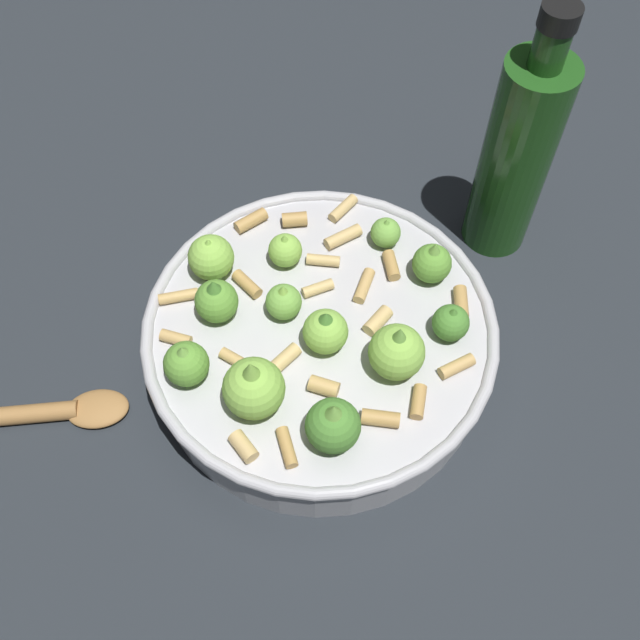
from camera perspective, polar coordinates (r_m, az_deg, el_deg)
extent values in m
plane|color=#23282D|center=(0.65, 0.00, -3.05)|extent=(2.40, 2.40, 0.00)
cylinder|color=#B7B7BC|center=(0.63, 0.00, -1.83)|extent=(0.28, 0.28, 0.05)
torus|color=#B7B7BC|center=(0.60, 0.00, -0.51)|extent=(0.29, 0.29, 0.01)
sphere|color=#8CC64C|center=(0.63, -2.71, 5.40)|extent=(0.03, 0.03, 0.03)
cone|color=#8CC64C|center=(0.62, -2.76, 6.22)|extent=(0.01, 0.01, 0.01)
sphere|color=#609E38|center=(0.57, -10.29, -3.36)|extent=(0.04, 0.04, 0.04)
cone|color=#75B247|center=(0.56, -10.56, -2.49)|extent=(0.02, 0.02, 0.01)
sphere|color=#609E38|center=(0.60, -8.00, 1.45)|extent=(0.04, 0.04, 0.04)
cone|color=#4C8933|center=(0.59, -8.22, 2.49)|extent=(0.02, 0.02, 0.02)
sphere|color=#75B247|center=(0.60, -2.82, 1.41)|extent=(0.03, 0.03, 0.03)
cone|color=#8CC64C|center=(0.59, -2.89, 2.24)|extent=(0.01, 0.01, 0.01)
sphere|color=#4C8933|center=(0.60, 10.06, -0.21)|extent=(0.03, 0.03, 0.03)
cone|color=#4C8933|center=(0.58, 10.27, 0.54)|extent=(0.01, 0.01, 0.01)
sphere|color=#8CC64C|center=(0.55, -5.14, -5.29)|extent=(0.05, 0.05, 0.05)
cone|color=#8CC64C|center=(0.53, -5.35, -4.01)|extent=(0.02, 0.02, 0.02)
sphere|color=#4C8933|center=(0.54, 1.01, -8.16)|extent=(0.04, 0.04, 0.04)
cone|color=#75B247|center=(0.52, 1.05, -7.18)|extent=(0.02, 0.02, 0.02)
sphere|color=#8CC64C|center=(0.57, 5.94, -2.48)|extent=(0.04, 0.04, 0.04)
cone|color=#75B247|center=(0.55, 6.16, -1.25)|extent=(0.02, 0.02, 0.02)
sphere|color=#8CC64C|center=(0.63, -8.42, 4.81)|extent=(0.04, 0.04, 0.04)
cone|color=#8CC64C|center=(0.61, -8.62, 5.80)|extent=(0.01, 0.01, 0.01)
sphere|color=#8CC64C|center=(0.58, 0.42, -0.90)|extent=(0.04, 0.04, 0.04)
cone|color=#4C8933|center=(0.56, 0.44, 0.08)|extent=(0.02, 0.02, 0.02)
sphere|color=#75B247|center=(0.65, 5.09, 6.74)|extent=(0.03, 0.03, 0.03)
cone|color=#75B247|center=(0.64, 5.18, 7.47)|extent=(0.01, 0.01, 0.01)
sphere|color=#609E38|center=(0.63, 8.64, 4.35)|extent=(0.03, 0.03, 0.03)
cone|color=#75B247|center=(0.61, 8.85, 5.35)|extent=(0.02, 0.02, 0.02)
cylinder|color=tan|center=(0.59, 10.51, -3.54)|extent=(0.03, 0.03, 0.01)
cylinder|color=tan|center=(0.65, 1.57, 6.48)|extent=(0.03, 0.03, 0.01)
cylinder|color=tan|center=(0.62, -0.17, 2.47)|extent=(0.02, 0.03, 0.01)
cylinder|color=tan|center=(0.56, 4.69, -7.58)|extent=(0.01, 0.03, 0.01)
cylinder|color=tan|center=(0.62, 3.43, 2.66)|extent=(0.03, 0.01, 0.01)
cylinder|color=tan|center=(0.62, -5.66, 2.78)|extent=(0.02, 0.03, 0.01)
cylinder|color=tan|center=(0.60, 4.49, -0.06)|extent=(0.03, 0.02, 0.01)
cylinder|color=tan|center=(0.63, 5.53, 4.22)|extent=(0.03, 0.02, 0.01)
cylinder|color=tan|center=(0.59, -6.47, -3.11)|extent=(0.02, 0.03, 0.01)
cylinder|color=tan|center=(0.58, -2.73, -2.99)|extent=(0.03, 0.02, 0.01)
cylinder|color=tan|center=(0.62, -10.89, 1.75)|extent=(0.02, 0.03, 0.01)
cylinder|color=tan|center=(0.57, 0.30, -5.16)|extent=(0.02, 0.02, 0.01)
cylinder|color=tan|center=(0.57, 7.61, -6.28)|extent=(0.03, 0.01, 0.01)
cylinder|color=tan|center=(0.66, -5.36, 7.65)|extent=(0.03, 0.03, 0.01)
cylinder|color=tan|center=(0.66, -1.98, 7.78)|extent=(0.02, 0.03, 0.01)
cylinder|color=tan|center=(0.60, -11.08, -1.39)|extent=(0.01, 0.03, 0.01)
cylinder|color=tan|center=(0.55, -5.93, -9.69)|extent=(0.02, 0.03, 0.01)
cylinder|color=tan|center=(0.64, 0.25, 4.64)|extent=(0.01, 0.03, 0.01)
cylinder|color=tan|center=(0.55, -2.53, -9.81)|extent=(0.03, 0.02, 0.01)
cylinder|color=tan|center=(0.62, 10.84, 1.36)|extent=(0.03, 0.02, 0.01)
cylinder|color=tan|center=(0.67, 1.79, 8.61)|extent=(0.03, 0.02, 0.01)
cylinder|color=#1E4C19|center=(0.68, 14.82, 11.83)|extent=(0.06, 0.06, 0.20)
cylinder|color=#1E4C19|center=(0.60, 17.38, 19.52)|extent=(0.03, 0.03, 0.04)
cylinder|color=black|center=(0.59, 18.05, 21.44)|extent=(0.03, 0.03, 0.02)
ellipsoid|color=#9E703D|center=(0.65, -16.80, -6.58)|extent=(0.05, 0.06, 0.01)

